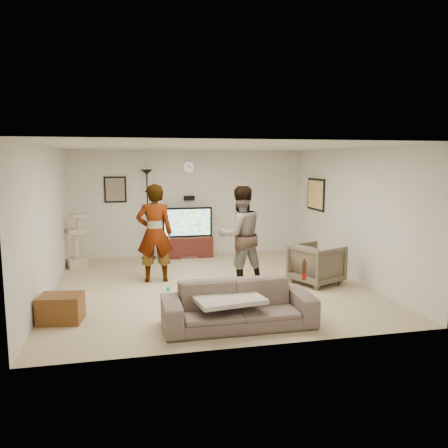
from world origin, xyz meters
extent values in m
cube|color=tan|center=(0.00, 0.00, -0.01)|extent=(5.50, 5.50, 0.02)
cube|color=silver|center=(0.00, 0.00, 2.51)|extent=(5.50, 5.50, 0.02)
cube|color=silver|center=(0.00, 2.75, 1.25)|extent=(5.50, 0.04, 2.50)
cube|color=silver|center=(0.00, -2.75, 1.25)|extent=(5.50, 0.04, 2.50)
cube|color=silver|center=(-2.75, 0.00, 1.25)|extent=(0.04, 5.50, 2.50)
cube|color=silver|center=(2.75, 0.00, 1.25)|extent=(0.04, 5.50, 2.50)
cylinder|color=white|center=(0.00, 2.72, 2.10)|extent=(0.26, 0.04, 0.26)
cube|color=black|center=(0.00, 2.69, 1.38)|extent=(0.25, 0.10, 0.10)
cube|color=#7A695D|center=(-1.70, 2.73, 1.60)|extent=(0.42, 0.03, 0.52)
cube|color=#FCB968|center=(2.73, 1.60, 1.50)|extent=(0.03, 0.78, 0.62)
cube|color=#411713|center=(-0.08, 2.50, 0.24)|extent=(1.16, 0.45, 0.48)
cube|color=silver|center=(-0.10, 2.11, 0.04)|extent=(0.40, 0.30, 0.07)
cube|color=black|center=(-0.08, 2.50, 0.83)|extent=(1.16, 0.08, 0.69)
cube|color=#E5F333|center=(-0.08, 2.46, 0.83)|extent=(1.07, 0.01, 0.61)
cylinder|color=black|center=(-0.99, 2.53, 1.03)|extent=(0.32, 0.32, 2.06)
cube|color=#C6AD95|center=(-2.53, 1.94, 0.58)|extent=(0.48, 0.48, 1.15)
imported|color=#A2A2A2|center=(-0.96, 0.50, 0.92)|extent=(0.68, 0.46, 1.84)
imported|color=teal|center=(0.56, 0.04, 0.90)|extent=(0.98, 0.83, 1.80)
imported|color=#66554E|center=(0.00, -2.06, 0.30)|extent=(2.07, 0.81, 0.60)
cube|color=beige|center=(-0.15, -2.06, 0.41)|extent=(0.99, 0.83, 0.06)
cylinder|color=#3D2510|center=(0.95, -2.06, 0.73)|extent=(0.06, 0.06, 0.25)
imported|color=brown|center=(1.94, -0.29, 0.37)|extent=(1.05, 1.04, 0.74)
cube|color=#593416|center=(-2.40, -1.36, 0.19)|extent=(0.64, 0.52, 0.39)
sphere|color=#08B087|center=(-0.79, -0.17, 0.04)|extent=(0.07, 0.07, 0.07)
camera|label=1|loc=(-1.44, -7.69, 2.25)|focal=35.44mm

